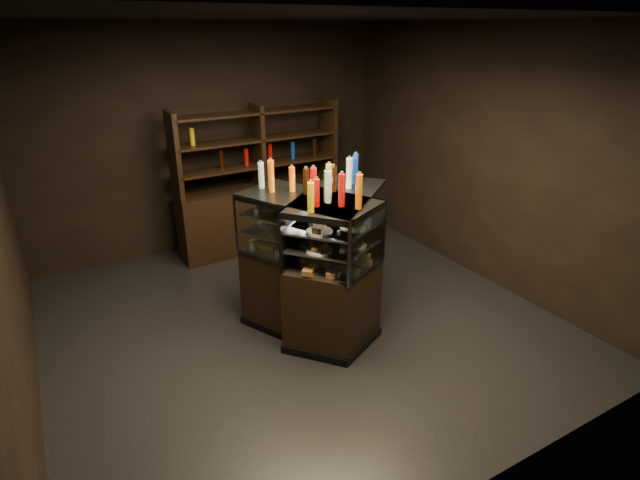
# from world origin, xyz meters

# --- Properties ---
(ground) EXTENTS (5.00, 5.00, 0.00)m
(ground) POSITION_xyz_m (0.00, 0.00, 0.00)
(ground) COLOR black
(ground) RESTS_ON ground
(room_shell) EXTENTS (5.02, 5.02, 3.01)m
(room_shell) POSITION_xyz_m (0.00, 0.00, 1.94)
(room_shell) COLOR black
(room_shell) RESTS_ON ground
(display_case) EXTENTS (1.61, 1.50, 1.47)m
(display_case) POSITION_xyz_m (0.16, -0.24, 0.49)
(display_case) COLOR black
(display_case) RESTS_ON ground
(food_display) EXTENTS (1.17, 1.19, 0.45)m
(food_display) POSITION_xyz_m (0.16, -0.24, 1.09)
(food_display) COLOR #AF823F
(food_display) RESTS_ON display_case
(bottles_top) EXTENTS (1.00, 1.05, 0.30)m
(bottles_top) POSITION_xyz_m (0.16, -0.23, 1.60)
(bottles_top) COLOR #D8590A
(bottles_top) RESTS_ON display_case
(potted_conifer) EXTENTS (0.32, 0.32, 0.69)m
(potted_conifer) POSITION_xyz_m (1.25, 0.55, 0.39)
(potted_conifer) COLOR black
(potted_conifer) RESTS_ON ground
(back_shelving) EXTENTS (2.33, 0.49, 2.00)m
(back_shelving) POSITION_xyz_m (0.47, 2.05, 0.61)
(back_shelving) COLOR black
(back_shelving) RESTS_ON ground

